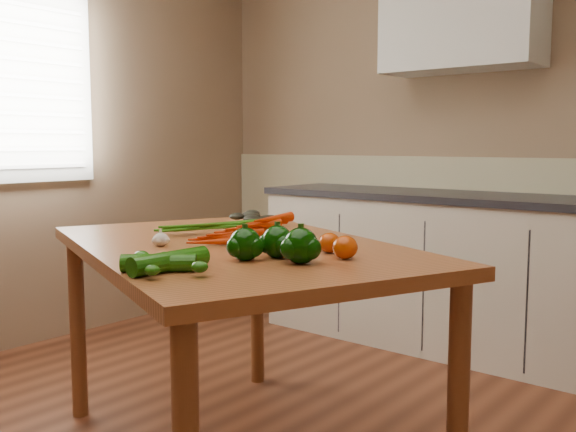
{
  "coord_description": "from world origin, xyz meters",
  "views": [
    {
      "loc": [
        1.52,
        -1.23,
        1.18
      ],
      "look_at": [
        -0.02,
        0.65,
        0.9
      ],
      "focal_mm": 40.0,
      "sensor_mm": 36.0,
      "label": 1
    }
  ],
  "objects_px": {
    "zucchini_a": "(169,261)",
    "tomato_c": "(345,247)",
    "carrot_bunch": "(235,230)",
    "tomato_a": "(297,240)",
    "pepper_c": "(245,244)",
    "garlic_bulb": "(161,240)",
    "tomato_b": "(329,243)",
    "pepper_b": "(301,246)",
    "table": "(233,268)",
    "zucchini_b": "(159,263)",
    "pepper_a": "(277,242)",
    "leafy_greens": "(251,213)"
  },
  "relations": [
    {
      "from": "carrot_bunch",
      "to": "tomato_a",
      "type": "bearing_deg",
      "value": 20.69
    },
    {
      "from": "table",
      "to": "tomato_b",
      "type": "xyz_separation_m",
      "value": [
        0.39,
        0.05,
        0.12
      ]
    },
    {
      "from": "tomato_b",
      "to": "garlic_bulb",
      "type": "bearing_deg",
      "value": -153.96
    },
    {
      "from": "table",
      "to": "garlic_bulb",
      "type": "xyz_separation_m",
      "value": [
        -0.15,
        -0.21,
        0.11
      ]
    },
    {
      "from": "pepper_b",
      "to": "tomato_a",
      "type": "xyz_separation_m",
      "value": [
        -0.18,
        0.2,
        -0.02
      ]
    },
    {
      "from": "pepper_c",
      "to": "tomato_a",
      "type": "distance_m",
      "value": 0.28
    },
    {
      "from": "table",
      "to": "zucchini_a",
      "type": "xyz_separation_m",
      "value": [
        0.22,
        -0.48,
        0.12
      ]
    },
    {
      "from": "carrot_bunch",
      "to": "pepper_b",
      "type": "relative_size",
      "value": 2.7
    },
    {
      "from": "tomato_b",
      "to": "zucchini_b",
      "type": "bearing_deg",
      "value": -107.92
    },
    {
      "from": "carrot_bunch",
      "to": "leafy_greens",
      "type": "distance_m",
      "value": 0.44
    },
    {
      "from": "garlic_bulb",
      "to": "leafy_greens",
      "type": "bearing_deg",
      "value": 103.56
    },
    {
      "from": "zucchini_a",
      "to": "zucchini_b",
      "type": "xyz_separation_m",
      "value": [
        -0.01,
        -0.03,
        -0.0
      ]
    },
    {
      "from": "carrot_bunch",
      "to": "pepper_b",
      "type": "bearing_deg",
      "value": -1.61
    },
    {
      "from": "tomato_c",
      "to": "zucchini_a",
      "type": "relative_size",
      "value": 0.31
    },
    {
      "from": "garlic_bulb",
      "to": "pepper_c",
      "type": "bearing_deg",
      "value": -2.01
    },
    {
      "from": "pepper_a",
      "to": "tomato_c",
      "type": "height_order",
      "value": "pepper_a"
    },
    {
      "from": "table",
      "to": "pepper_c",
      "type": "xyz_separation_m",
      "value": [
        0.27,
        -0.22,
        0.14
      ]
    },
    {
      "from": "tomato_a",
      "to": "zucchini_a",
      "type": "height_order",
      "value": "tomato_a"
    },
    {
      "from": "carrot_bunch",
      "to": "pepper_a",
      "type": "relative_size",
      "value": 2.86
    },
    {
      "from": "pepper_c",
      "to": "zucchini_a",
      "type": "relative_size",
      "value": 0.39
    },
    {
      "from": "tomato_b",
      "to": "tomato_c",
      "type": "distance_m",
      "value": 0.12
    },
    {
      "from": "garlic_bulb",
      "to": "pepper_a",
      "type": "distance_m",
      "value": 0.47
    },
    {
      "from": "leafy_greens",
      "to": "tomato_a",
      "type": "distance_m",
      "value": 0.67
    },
    {
      "from": "zucchini_b",
      "to": "pepper_b",
      "type": "bearing_deg",
      "value": 57.5
    },
    {
      "from": "pepper_b",
      "to": "tomato_c",
      "type": "distance_m",
      "value": 0.16
    },
    {
      "from": "leafy_greens",
      "to": "tomato_c",
      "type": "xyz_separation_m",
      "value": [
        0.79,
        -0.43,
        -0.02
      ]
    },
    {
      "from": "zucchini_b",
      "to": "garlic_bulb",
      "type": "bearing_deg",
      "value": 139.88
    },
    {
      "from": "pepper_c",
      "to": "pepper_b",
      "type": "bearing_deg",
      "value": 23.16
    },
    {
      "from": "carrot_bunch",
      "to": "tomato_b",
      "type": "relative_size",
      "value": 3.97
    },
    {
      "from": "table",
      "to": "leafy_greens",
      "type": "xyz_separation_m",
      "value": [
        -0.3,
        0.42,
        0.15
      ]
    },
    {
      "from": "garlic_bulb",
      "to": "tomato_b",
      "type": "xyz_separation_m",
      "value": [
        0.53,
        0.26,
        0.01
      ]
    },
    {
      "from": "pepper_b",
      "to": "tomato_c",
      "type": "xyz_separation_m",
      "value": [
        0.06,
        0.14,
        -0.02
      ]
    },
    {
      "from": "zucchini_a",
      "to": "tomato_a",
      "type": "bearing_deg",
      "value": 86.44
    },
    {
      "from": "zucchini_b",
      "to": "pepper_c",
      "type": "bearing_deg",
      "value": 77.5
    },
    {
      "from": "table",
      "to": "pepper_c",
      "type": "relative_size",
      "value": 18.07
    },
    {
      "from": "pepper_c",
      "to": "zucchini_b",
      "type": "bearing_deg",
      "value": -102.5
    },
    {
      "from": "zucchini_a",
      "to": "tomato_c",
      "type": "bearing_deg",
      "value": 60.17
    },
    {
      "from": "tomato_b",
      "to": "pepper_a",
      "type": "bearing_deg",
      "value": -112.7
    },
    {
      "from": "tomato_a",
      "to": "zucchini_a",
      "type": "xyz_separation_m",
      "value": [
        -0.03,
        -0.53,
        -0.0
      ]
    },
    {
      "from": "carrot_bunch",
      "to": "tomato_b",
      "type": "bearing_deg",
      "value": 21.38
    },
    {
      "from": "tomato_c",
      "to": "zucchini_a",
      "type": "xyz_separation_m",
      "value": [
        -0.27,
        -0.47,
        -0.01
      ]
    },
    {
      "from": "garlic_bulb",
      "to": "zucchini_a",
      "type": "distance_m",
      "value": 0.46
    },
    {
      "from": "garlic_bulb",
      "to": "pepper_c",
      "type": "height_order",
      "value": "pepper_c"
    },
    {
      "from": "tomato_a",
      "to": "zucchini_b",
      "type": "bearing_deg",
      "value": -94.84
    },
    {
      "from": "zucchini_a",
      "to": "table",
      "type": "bearing_deg",
      "value": 114.7
    },
    {
      "from": "pepper_b",
      "to": "pepper_c",
      "type": "bearing_deg",
      "value": -156.84
    },
    {
      "from": "carrot_bunch",
      "to": "pepper_b",
      "type": "height_order",
      "value": "pepper_b"
    },
    {
      "from": "pepper_a",
      "to": "tomato_a",
      "type": "xyz_separation_m",
      "value": [
        -0.06,
        0.17,
        -0.02
      ]
    },
    {
      "from": "pepper_b",
      "to": "tomato_b",
      "type": "bearing_deg",
      "value": 102.0
    },
    {
      "from": "leafy_greens",
      "to": "pepper_a",
      "type": "distance_m",
      "value": 0.82
    }
  ]
}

